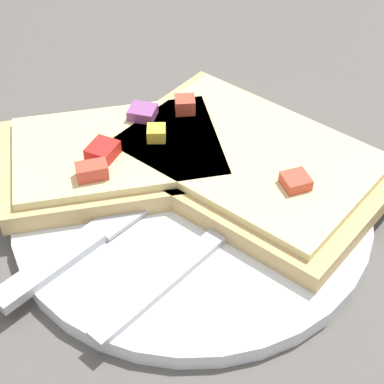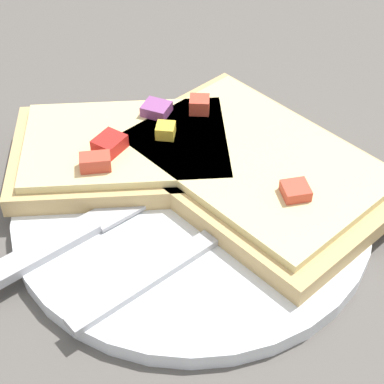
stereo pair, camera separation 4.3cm
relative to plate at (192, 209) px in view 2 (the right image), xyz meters
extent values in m
plane|color=#56514C|center=(0.00, 0.00, -0.01)|extent=(4.00, 4.00, 0.00)
cylinder|color=white|center=(0.00, 0.00, 0.00)|extent=(0.24, 0.24, 0.01)
cube|color=#B7B7BC|center=(-0.01, -0.06, 0.01)|extent=(0.09, 0.11, 0.01)
cube|color=#B7B7BC|center=(0.05, 0.01, 0.01)|extent=(0.05, 0.06, 0.01)
cube|color=#B7B7BC|center=(0.08, 0.03, 0.01)|extent=(0.02, 0.02, 0.00)
cube|color=#B7B7BC|center=(0.08, 0.03, 0.01)|extent=(0.02, 0.02, 0.00)
cube|color=#B7B7BC|center=(0.07, 0.04, 0.01)|extent=(0.02, 0.02, 0.00)
cube|color=#B7B7BC|center=(0.06, 0.04, 0.01)|extent=(0.02, 0.02, 0.00)
cube|color=#B7B7BC|center=(-0.08, -0.06, 0.01)|extent=(0.06, 0.07, 0.01)
cube|color=#B7B7BC|center=(-0.02, 0.02, 0.01)|extent=(0.10, 0.11, 0.00)
cube|color=tan|center=(0.04, 0.03, 0.01)|extent=(0.23, 0.22, 0.01)
cube|color=beige|center=(0.04, 0.03, 0.02)|extent=(0.20, 0.19, 0.01)
cube|color=yellow|center=(-0.03, 0.04, 0.03)|extent=(0.01, 0.01, 0.01)
cube|color=#D14733|center=(0.07, 0.00, 0.03)|extent=(0.02, 0.02, 0.01)
cube|color=tan|center=(-0.06, 0.03, 0.01)|extent=(0.19, 0.15, 0.01)
cube|color=beige|center=(-0.06, 0.03, 0.02)|extent=(0.16, 0.13, 0.01)
cube|color=#D14733|center=(-0.07, 0.00, 0.03)|extent=(0.02, 0.02, 0.01)
cube|color=#934C8E|center=(-0.04, 0.07, 0.03)|extent=(0.02, 0.02, 0.01)
cube|color=red|center=(-0.06, 0.02, 0.03)|extent=(0.02, 0.03, 0.01)
cube|color=#D14733|center=(-0.01, 0.08, 0.03)|extent=(0.02, 0.02, 0.01)
sphere|color=tan|center=(0.00, 0.01, 0.01)|extent=(0.01, 0.01, 0.01)
sphere|color=tan|center=(-0.06, 0.02, 0.01)|extent=(0.01, 0.01, 0.01)
camera|label=1|loc=(0.02, -0.31, 0.31)|focal=60.00mm
camera|label=2|loc=(0.06, -0.31, 0.31)|focal=60.00mm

